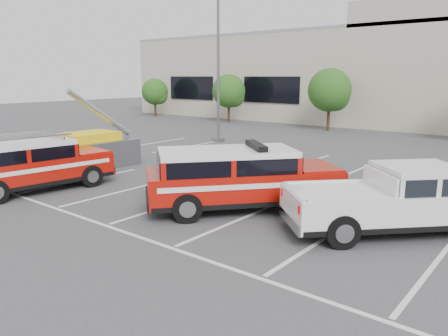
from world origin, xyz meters
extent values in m
plane|color=#3A3A3D|center=(0.00, 0.00, 0.00)|extent=(120.00, 120.00, 0.00)
cube|color=silver|center=(0.00, 4.50, 0.01)|extent=(23.00, 15.00, 0.01)
cube|color=#B5AD99|center=(0.00, 32.00, 4.00)|extent=(60.00, 15.00, 8.00)
cube|color=gray|center=(0.00, 32.00, 8.15)|extent=(60.00, 15.00, 0.30)
cylinder|color=#3F2B19|center=(-25.00, 22.00, 0.76)|extent=(0.24, 0.24, 1.51)
sphere|color=#124613|center=(-25.00, 22.00, 2.60)|extent=(2.77, 2.77, 2.77)
sphere|color=#124613|center=(-24.60, 22.20, 2.18)|extent=(1.85, 1.85, 1.85)
cylinder|color=#3F2B19|center=(-15.00, 22.00, 0.84)|extent=(0.24, 0.24, 1.67)
sphere|color=#124613|center=(-15.00, 22.00, 2.88)|extent=(3.07, 3.07, 3.07)
sphere|color=#124613|center=(-14.60, 22.20, 2.42)|extent=(2.05, 2.05, 2.05)
cylinder|color=#3F2B19|center=(-5.00, 22.00, 0.92)|extent=(0.24, 0.24, 1.84)
sphere|color=#124613|center=(-5.00, 22.00, 3.16)|extent=(3.37, 3.37, 3.37)
sphere|color=#124613|center=(-4.60, 22.20, 2.65)|extent=(2.24, 2.24, 2.24)
cube|color=#59595E|center=(-8.00, 12.00, 0.10)|extent=(0.60, 0.60, 0.20)
cylinder|color=#59595E|center=(-8.00, 12.00, 5.00)|extent=(0.18, 0.18, 10.00)
cube|color=#9B0F07|center=(2.13, 0.99, 0.84)|extent=(5.64, 6.10, 0.93)
cube|color=black|center=(1.77, 0.57, 1.55)|extent=(4.35, 4.63, 0.49)
cube|color=silver|center=(1.77, 0.57, 1.89)|extent=(4.27, 4.53, 0.18)
cube|color=black|center=(2.38, 1.30, 2.07)|extent=(1.46, 1.30, 0.17)
cube|color=silver|center=(6.69, 1.89, 0.79)|extent=(5.72, 5.81, 0.88)
cube|color=black|center=(7.07, 2.29, 1.46)|extent=(2.87, 2.88, 0.46)
cube|color=silver|center=(7.07, 2.29, 1.78)|extent=(2.81, 2.82, 0.17)
cube|color=#9B0F07|center=(-5.40, -1.99, 0.81)|extent=(2.80, 5.65, 0.89)
cube|color=black|center=(-5.47, -2.52, 1.49)|extent=(2.42, 3.94, 0.47)
cube|color=silver|center=(-5.47, -2.52, 1.81)|extent=(2.36, 3.86, 0.17)
cube|color=#A5A5A8|center=(-5.47, -2.52, 2.11)|extent=(2.43, 3.58, 0.06)
cube|color=#59595E|center=(-7.53, 1.84, 0.62)|extent=(2.70, 4.20, 1.24)
cube|color=yellow|center=(-7.53, 1.84, 1.41)|extent=(1.94, 2.58, 0.45)
cylinder|color=#A5A5A8|center=(-7.50, 2.52, 2.49)|extent=(0.44, 3.32, 2.43)
cube|color=#59595E|center=(-9.41, 0.58, 0.40)|extent=(1.20, 1.42, 0.79)
camera|label=1|loc=(10.17, -10.04, 4.23)|focal=35.00mm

